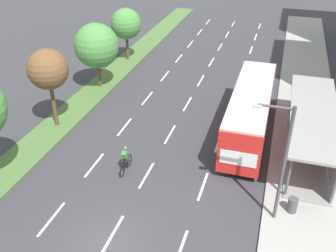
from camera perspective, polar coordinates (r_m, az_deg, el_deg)
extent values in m
plane|color=#38383D|center=(19.44, -9.17, -17.16)|extent=(140.00, 140.00, 0.00)
cube|color=#4C7038|center=(37.56, -7.73, 8.16)|extent=(2.60, 52.00, 0.12)
cube|color=#9E9E99|center=(34.57, 19.97, 4.48)|extent=(4.50, 52.00, 0.15)
cube|color=white|center=(21.29, -17.10, -13.19)|extent=(0.14, 2.59, 0.01)
cube|color=white|center=(24.42, -11.03, -5.78)|extent=(0.14, 2.59, 0.01)
cube|color=white|center=(28.07, -6.54, -0.11)|extent=(0.14, 2.59, 0.01)
cube|color=white|center=(32.06, -3.14, 4.19)|extent=(0.14, 2.59, 0.01)
cube|color=white|center=(36.28, -0.48, 7.52)|extent=(0.14, 2.59, 0.01)
cube|color=white|center=(40.66, 1.64, 10.13)|extent=(0.14, 2.59, 0.01)
cube|color=white|center=(45.14, 3.37, 12.21)|extent=(0.14, 2.59, 0.01)
cube|color=white|center=(49.71, 4.81, 13.91)|extent=(0.14, 2.59, 0.01)
cube|color=white|center=(54.34, 6.01, 15.31)|extent=(0.14, 2.59, 0.01)
cube|color=white|center=(19.87, -8.27, -15.73)|extent=(0.14, 2.59, 0.01)
cube|color=white|center=(23.19, -3.25, -7.39)|extent=(0.14, 2.59, 0.01)
cube|color=white|center=(27.01, 0.31, -1.24)|extent=(0.14, 2.59, 0.01)
cube|color=white|center=(31.14, 2.94, 3.35)|extent=(0.14, 2.59, 0.01)
cube|color=white|center=(35.46, 4.96, 6.83)|extent=(0.14, 2.59, 0.01)
cube|color=white|center=(39.93, 6.55, 9.55)|extent=(0.14, 2.59, 0.01)
cube|color=white|center=(44.49, 7.83, 11.70)|extent=(0.14, 2.59, 0.01)
cube|color=white|center=(49.12, 8.90, 13.45)|extent=(0.14, 2.59, 0.01)
cube|color=white|center=(53.80, 9.78, 14.89)|extent=(0.14, 2.59, 0.01)
cube|color=white|center=(18.99, 1.88, -18.14)|extent=(0.14, 2.59, 0.01)
cube|color=white|center=(22.45, 5.28, -9.00)|extent=(0.14, 2.59, 0.01)
cube|color=white|center=(26.37, 7.61, -2.41)|extent=(0.14, 2.59, 0.01)
cube|color=white|center=(30.58, 9.30, 2.42)|extent=(0.14, 2.59, 0.01)
cube|color=white|center=(34.98, 10.58, 6.06)|extent=(0.14, 2.59, 0.01)
cube|color=white|center=(39.50, 11.58, 8.88)|extent=(0.14, 2.59, 0.01)
cube|color=white|center=(44.11, 12.39, 11.11)|extent=(0.14, 2.59, 0.01)
cube|color=white|center=(48.77, 13.05, 12.91)|extent=(0.14, 2.59, 0.01)
cube|color=white|center=(53.48, 13.60, 14.40)|extent=(0.14, 2.59, 0.01)
cube|color=gray|center=(26.77, 20.09, -3.18)|extent=(2.60, 10.91, 0.10)
cylinder|color=#56565B|center=(21.61, 17.69, -7.15)|extent=(0.16, 0.16, 2.60)
cylinder|color=#56565B|center=(30.62, 18.30, 4.48)|extent=(0.16, 0.16, 2.60)
cylinder|color=#56565B|center=(21.90, 23.86, -8.00)|extent=(0.16, 0.16, 2.60)
cylinder|color=#56565B|center=(30.82, 22.64, 3.79)|extent=(0.16, 0.16, 2.60)
cube|color=gray|center=(26.23, 23.27, -1.12)|extent=(0.10, 10.37, 2.34)
cube|color=gray|center=(25.43, 21.17, 1.94)|extent=(2.90, 11.31, 0.16)
cube|color=red|center=(26.76, 12.23, 2.24)|extent=(2.50, 11.20, 2.80)
cube|color=#2D3D4C|center=(26.37, 12.43, 3.86)|extent=(2.54, 10.30, 0.90)
cube|color=#B7B7B7|center=(26.11, 12.58, 5.06)|extent=(2.45, 10.98, 0.12)
cube|color=#2D3D4C|center=(31.70, 13.47, 7.42)|extent=(2.25, 0.06, 1.54)
cube|color=white|center=(22.06, 10.51, -4.86)|extent=(2.12, 0.04, 0.90)
cylinder|color=black|center=(30.53, 10.66, 3.28)|extent=(0.30, 1.00, 1.00)
cylinder|color=black|center=(30.43, 14.75, 2.67)|extent=(0.30, 1.00, 1.00)
cylinder|color=black|center=(24.57, 8.42, -3.84)|extent=(0.30, 1.00, 1.00)
cylinder|color=black|center=(24.44, 13.51, -4.64)|extent=(0.30, 1.00, 1.00)
torus|color=black|center=(23.86, -5.84, -5.21)|extent=(0.06, 0.72, 0.72)
torus|color=black|center=(23.06, -6.88, -6.74)|extent=(0.06, 0.72, 0.72)
cylinder|color=black|center=(23.29, -6.39, -5.41)|extent=(0.05, 0.94, 0.05)
cylinder|color=black|center=(23.32, -6.46, -5.91)|extent=(0.05, 0.57, 0.42)
cylinder|color=black|center=(23.13, -6.58, -5.65)|extent=(0.04, 0.04, 0.40)
cube|color=black|center=(23.02, -6.61, -5.25)|extent=(0.12, 0.24, 0.06)
cylinder|color=black|center=(23.51, -5.95, -4.20)|extent=(0.46, 0.04, 0.04)
cube|color=#2D844C|center=(22.96, -6.48, -4.33)|extent=(0.30, 0.36, 0.59)
cube|color=#4C893D|center=(22.83, -6.64, -4.51)|extent=(0.26, 0.26, 0.42)
sphere|color=#9E7051|center=(22.81, -6.43, -3.30)|extent=(0.20, 0.20, 0.20)
cylinder|color=#23232D|center=(23.21, -6.73, -5.13)|extent=(0.12, 0.42, 0.25)
cylinder|color=#23232D|center=(23.49, -6.53, -5.41)|extent=(0.10, 0.17, 0.41)
cylinder|color=#23232D|center=(23.13, -6.18, -5.23)|extent=(0.12, 0.42, 0.25)
cylinder|color=#23232D|center=(23.40, -5.99, -5.52)|extent=(0.10, 0.17, 0.41)
cylinder|color=#2D844C|center=(23.15, -6.67, -3.86)|extent=(0.09, 0.47, 0.28)
cylinder|color=#2D844C|center=(23.04, -5.89, -4.00)|extent=(0.09, 0.47, 0.28)
cylinder|color=brown|center=(28.40, -16.78, 3.12)|extent=(0.28, 0.28, 3.27)
sphere|color=brown|center=(27.32, -17.62, 8.13)|extent=(2.83, 2.83, 2.83)
cylinder|color=brown|center=(33.99, -10.29, 7.69)|extent=(0.28, 0.28, 2.31)
sphere|color=#4C8E42|center=(33.09, -10.70, 11.77)|extent=(3.77, 3.77, 3.77)
cylinder|color=brown|center=(39.98, -6.14, 11.71)|extent=(0.28, 0.28, 2.53)
sphere|color=#4C8E42|center=(39.27, -6.34, 15.03)|extent=(3.05, 3.05, 3.05)
cylinder|color=#4C4C51|center=(19.00, 16.98, -5.87)|extent=(0.18, 0.18, 6.50)
cylinder|color=#4C4C51|center=(17.38, 15.90, 2.78)|extent=(1.60, 0.12, 0.12)
cube|color=silver|center=(17.42, 13.26, 2.98)|extent=(0.44, 0.24, 0.16)
cylinder|color=#4C4C51|center=(21.34, 18.21, -11.21)|extent=(0.52, 0.52, 0.85)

